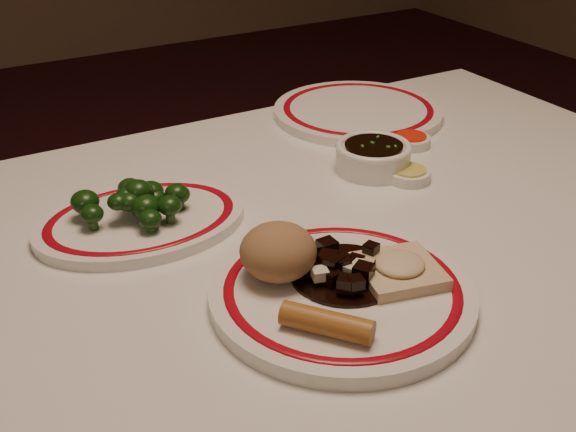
{
  "coord_description": "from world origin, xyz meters",
  "views": [
    {
      "loc": [
        -0.47,
        -0.67,
        1.22
      ],
      "look_at": [
        -0.09,
        -0.01,
        0.8
      ],
      "focal_mm": 45.0,
      "sensor_mm": 36.0,
      "label": 1
    }
  ],
  "objects_px": {
    "soy_bowl": "(373,158)",
    "fried_wonton": "(399,269)",
    "rice_mound": "(278,252)",
    "spring_roll": "(327,323)",
    "stirfry_heap": "(343,269)",
    "broccoli_plate": "(141,221)",
    "broccoli_pile": "(138,199)",
    "main_plate": "(342,293)",
    "dining_table": "(343,288)"
  },
  "relations": [
    {
      "from": "rice_mound",
      "to": "broccoli_plate",
      "type": "height_order",
      "value": "rice_mound"
    },
    {
      "from": "dining_table",
      "to": "broccoli_plate",
      "type": "xyz_separation_m",
      "value": [
        -0.23,
        0.14,
        0.1
      ]
    },
    {
      "from": "rice_mound",
      "to": "broccoli_pile",
      "type": "xyz_separation_m",
      "value": [
        -0.09,
        0.22,
        -0.01
      ]
    },
    {
      "from": "stirfry_heap",
      "to": "broccoli_plate",
      "type": "bearing_deg",
      "value": 120.49
    },
    {
      "from": "fried_wonton",
      "to": "broccoli_plate",
      "type": "bearing_deg",
      "value": 125.65
    },
    {
      "from": "stirfry_heap",
      "to": "broccoli_pile",
      "type": "bearing_deg",
      "value": 120.02
    },
    {
      "from": "fried_wonton",
      "to": "dining_table",
      "type": "bearing_deg",
      "value": 80.28
    },
    {
      "from": "stirfry_heap",
      "to": "soy_bowl",
      "type": "height_order",
      "value": "stirfry_heap"
    },
    {
      "from": "soy_bowl",
      "to": "fried_wonton",
      "type": "bearing_deg",
      "value": -120.65
    },
    {
      "from": "rice_mound",
      "to": "fried_wonton",
      "type": "bearing_deg",
      "value": -30.98
    },
    {
      "from": "rice_mound",
      "to": "soy_bowl",
      "type": "xyz_separation_m",
      "value": [
        0.28,
        0.2,
        -0.03
      ]
    },
    {
      "from": "rice_mound",
      "to": "stirfry_heap",
      "type": "height_order",
      "value": "rice_mound"
    },
    {
      "from": "broccoli_plate",
      "to": "broccoli_pile",
      "type": "height_order",
      "value": "broccoli_pile"
    },
    {
      "from": "broccoli_pile",
      "to": "soy_bowl",
      "type": "distance_m",
      "value": 0.37
    },
    {
      "from": "broccoli_pile",
      "to": "main_plate",
      "type": "bearing_deg",
      "value": -63.55
    },
    {
      "from": "main_plate",
      "to": "broccoli_plate",
      "type": "bearing_deg",
      "value": 116.86
    },
    {
      "from": "main_plate",
      "to": "stirfry_heap",
      "type": "bearing_deg",
      "value": 54.13
    },
    {
      "from": "spring_roll",
      "to": "stirfry_heap",
      "type": "bearing_deg",
      "value": 8.84
    },
    {
      "from": "dining_table",
      "to": "main_plate",
      "type": "bearing_deg",
      "value": -125.4
    },
    {
      "from": "broccoli_plate",
      "to": "spring_roll",
      "type": "bearing_deg",
      "value": -76.73
    },
    {
      "from": "main_plate",
      "to": "fried_wonton",
      "type": "relative_size",
      "value": 3.38
    },
    {
      "from": "fried_wonton",
      "to": "soy_bowl",
      "type": "bearing_deg",
      "value": 59.35
    },
    {
      "from": "stirfry_heap",
      "to": "broccoli_plate",
      "type": "xyz_separation_m",
      "value": [
        -0.15,
        0.25,
        -0.02
      ]
    },
    {
      "from": "main_plate",
      "to": "fried_wonton",
      "type": "bearing_deg",
      "value": -11.74
    },
    {
      "from": "main_plate",
      "to": "broccoli_pile",
      "type": "distance_m",
      "value": 0.31
    },
    {
      "from": "spring_roll",
      "to": "broccoli_plate",
      "type": "height_order",
      "value": "spring_roll"
    },
    {
      "from": "broccoli_plate",
      "to": "soy_bowl",
      "type": "distance_m",
      "value": 0.37
    },
    {
      "from": "spring_roll",
      "to": "broccoli_pile",
      "type": "distance_m",
      "value": 0.34
    },
    {
      "from": "dining_table",
      "to": "broccoli_plate",
      "type": "bearing_deg",
      "value": 148.17
    },
    {
      "from": "broccoli_plate",
      "to": "soy_bowl",
      "type": "bearing_deg",
      "value": -1.41
    },
    {
      "from": "spring_roll",
      "to": "main_plate",
      "type": "bearing_deg",
      "value": 7.12
    },
    {
      "from": "broccoli_pile",
      "to": "soy_bowl",
      "type": "relative_size",
      "value": 1.31
    },
    {
      "from": "spring_roll",
      "to": "rice_mound",
      "type": "bearing_deg",
      "value": 47.03
    },
    {
      "from": "spring_roll",
      "to": "stirfry_heap",
      "type": "xyz_separation_m",
      "value": [
        0.07,
        0.08,
        -0.0
      ]
    },
    {
      "from": "main_plate",
      "to": "broccoli_plate",
      "type": "height_order",
      "value": "main_plate"
    },
    {
      "from": "main_plate",
      "to": "rice_mound",
      "type": "height_order",
      "value": "rice_mound"
    },
    {
      "from": "main_plate",
      "to": "spring_roll",
      "type": "relative_size",
      "value": 3.76
    },
    {
      "from": "rice_mound",
      "to": "broccoli_pile",
      "type": "distance_m",
      "value": 0.23
    },
    {
      "from": "dining_table",
      "to": "main_plate",
      "type": "xyz_separation_m",
      "value": [
        -0.09,
        -0.13,
        0.1
      ]
    },
    {
      "from": "rice_mound",
      "to": "spring_roll",
      "type": "height_order",
      "value": "rice_mound"
    },
    {
      "from": "spring_roll",
      "to": "fried_wonton",
      "type": "relative_size",
      "value": 0.9
    },
    {
      "from": "main_plate",
      "to": "rice_mound",
      "type": "distance_m",
      "value": 0.08
    },
    {
      "from": "spring_roll",
      "to": "broccoli_pile",
      "type": "bearing_deg",
      "value": 64.66
    },
    {
      "from": "broccoli_plate",
      "to": "soy_bowl",
      "type": "xyz_separation_m",
      "value": [
        0.37,
        -0.01,
        0.01
      ]
    },
    {
      "from": "rice_mound",
      "to": "stirfry_heap",
      "type": "relative_size",
      "value": 0.69
    },
    {
      "from": "broccoli_pile",
      "to": "soy_bowl",
      "type": "height_order",
      "value": "broccoli_pile"
    },
    {
      "from": "rice_mound",
      "to": "fried_wonton",
      "type": "height_order",
      "value": "rice_mound"
    },
    {
      "from": "spring_roll",
      "to": "soy_bowl",
      "type": "distance_m",
      "value": 0.43
    },
    {
      "from": "fried_wonton",
      "to": "soy_bowl",
      "type": "xyz_separation_m",
      "value": [
        0.16,
        0.27,
        -0.01
      ]
    },
    {
      "from": "soy_bowl",
      "to": "stirfry_heap",
      "type": "bearing_deg",
      "value": -131.71
    }
  ]
}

